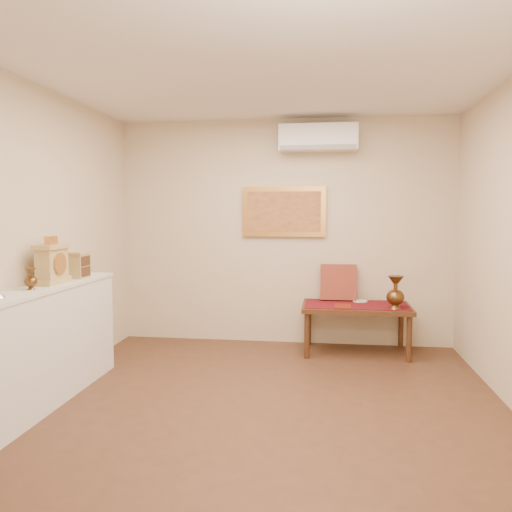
% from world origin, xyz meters
% --- Properties ---
extents(floor, '(4.50, 4.50, 0.00)m').
position_xyz_m(floor, '(0.00, 0.00, 0.00)').
color(floor, brown).
rests_on(floor, ground).
extents(ceiling, '(4.50, 4.50, 0.00)m').
position_xyz_m(ceiling, '(0.00, 0.00, 2.70)').
color(ceiling, silver).
rests_on(ceiling, ground).
extents(wall_back, '(4.00, 0.02, 2.70)m').
position_xyz_m(wall_back, '(0.00, 2.25, 1.35)').
color(wall_back, beige).
rests_on(wall_back, ground).
extents(wall_front, '(4.00, 0.02, 2.70)m').
position_xyz_m(wall_front, '(0.00, -2.25, 1.35)').
color(wall_front, beige).
rests_on(wall_front, ground).
extents(wall_left, '(0.02, 4.50, 2.70)m').
position_xyz_m(wall_left, '(-2.00, 0.00, 1.35)').
color(wall_left, beige).
rests_on(wall_left, ground).
extents(brass_urn_small, '(0.10, 0.10, 0.22)m').
position_xyz_m(brass_urn_small, '(-1.81, -0.14, 1.09)').
color(brass_urn_small, brown).
rests_on(brass_urn_small, display_ledge).
extents(table_cloth, '(1.14, 0.59, 0.01)m').
position_xyz_m(table_cloth, '(0.85, 1.88, 0.55)').
color(table_cloth, maroon).
rests_on(table_cloth, low_table).
extents(brass_urn_tall, '(0.19, 0.19, 0.43)m').
position_xyz_m(brass_urn_tall, '(1.25, 1.68, 0.77)').
color(brass_urn_tall, brown).
rests_on(brass_urn_tall, table_cloth).
extents(plate, '(0.17, 0.17, 0.01)m').
position_xyz_m(plate, '(0.91, 2.07, 0.56)').
color(plate, white).
rests_on(plate, table_cloth).
extents(menu, '(0.19, 0.26, 0.01)m').
position_xyz_m(menu, '(0.69, 1.71, 0.56)').
color(menu, maroon).
rests_on(menu, table_cloth).
extents(cushion, '(0.42, 0.19, 0.43)m').
position_xyz_m(cushion, '(0.65, 2.13, 0.77)').
color(cushion, maroon).
rests_on(cushion, table_cloth).
extents(display_ledge, '(0.37, 2.02, 0.98)m').
position_xyz_m(display_ledge, '(-1.82, 0.00, 0.49)').
color(display_ledge, silver).
rests_on(display_ledge, floor).
extents(mantel_clock, '(0.17, 0.36, 0.41)m').
position_xyz_m(mantel_clock, '(-1.82, 0.18, 1.15)').
color(mantel_clock, tan).
rests_on(mantel_clock, display_ledge).
extents(wooden_chest, '(0.16, 0.21, 0.24)m').
position_xyz_m(wooden_chest, '(-1.79, 0.59, 1.10)').
color(wooden_chest, tan).
rests_on(wooden_chest, display_ledge).
extents(low_table, '(1.20, 0.70, 0.55)m').
position_xyz_m(low_table, '(0.85, 1.88, 0.48)').
color(low_table, '#472815').
rests_on(low_table, floor).
extents(painting, '(1.00, 0.06, 0.60)m').
position_xyz_m(painting, '(0.00, 2.22, 1.60)').
color(painting, '#C78B3F').
rests_on(painting, wall_back).
extents(ac_unit, '(0.90, 0.25, 0.30)m').
position_xyz_m(ac_unit, '(0.40, 2.12, 2.45)').
color(ac_unit, white).
rests_on(ac_unit, wall_back).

